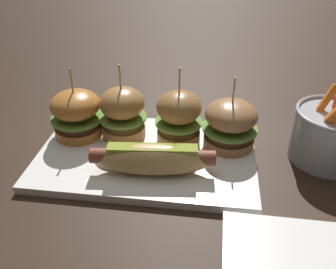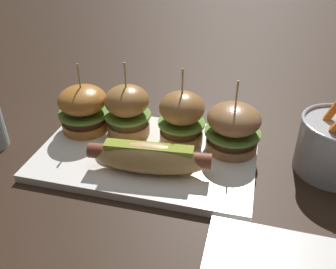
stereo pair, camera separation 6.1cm
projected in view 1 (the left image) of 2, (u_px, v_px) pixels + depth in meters
name	position (u px, v px, depth m)	size (l,w,h in m)	color
ground_plane	(147.00, 159.00, 0.64)	(3.00, 3.00, 0.00)	black
platter_main	(147.00, 156.00, 0.64)	(0.37, 0.24, 0.01)	white
hot_dog	(153.00, 158.00, 0.57)	(0.20, 0.07, 0.05)	tan
slider_far_left	(77.00, 113.00, 0.66)	(0.10, 0.10, 0.13)	#B9712E
slider_center_left	(123.00, 113.00, 0.65)	(0.09, 0.09, 0.14)	#A9753D
slider_center_right	(179.00, 117.00, 0.64)	(0.08, 0.08, 0.14)	#A6723D
slider_far_right	(230.00, 123.00, 0.63)	(0.10, 0.10, 0.13)	#A37045
fries_bucket	(330.00, 134.00, 0.62)	(0.13, 0.13, 0.14)	#A8AAB2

